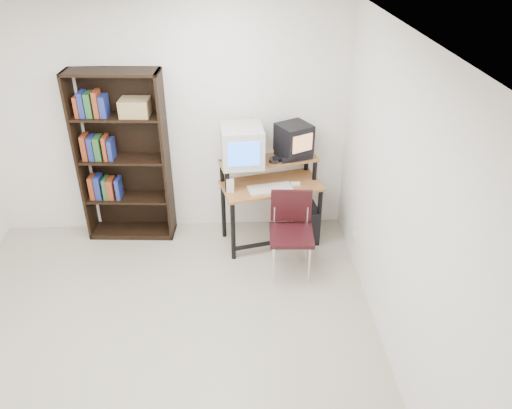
{
  "coord_description": "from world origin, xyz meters",
  "views": [
    {
      "loc": [
        0.72,
        -3.19,
        3.3
      ],
      "look_at": [
        0.94,
        1.1,
        0.78
      ],
      "focal_mm": 35.0,
      "sensor_mm": 36.0,
      "label": 1
    }
  ],
  "objects_px": {
    "school_chair": "(291,225)",
    "bookshelf": "(123,156)",
    "computer_desk": "(271,188)",
    "crt_monitor": "(242,146)",
    "crt_tv": "(294,138)",
    "pc_tower": "(306,221)"
  },
  "relations": [
    {
      "from": "computer_desk",
      "to": "bookshelf",
      "type": "relative_size",
      "value": 0.6
    },
    {
      "from": "pc_tower",
      "to": "crt_monitor",
      "type": "bearing_deg",
      "value": 173.54
    },
    {
      "from": "crt_monitor",
      "to": "crt_tv",
      "type": "bearing_deg",
      "value": 6.92
    },
    {
      "from": "pc_tower",
      "to": "school_chair",
      "type": "bearing_deg",
      "value": -120.61
    },
    {
      "from": "crt_tv",
      "to": "pc_tower",
      "type": "relative_size",
      "value": 0.97
    },
    {
      "from": "computer_desk",
      "to": "bookshelf",
      "type": "height_order",
      "value": "bookshelf"
    },
    {
      "from": "school_chair",
      "to": "bookshelf",
      "type": "xyz_separation_m",
      "value": [
        -1.78,
        0.8,
        0.45
      ]
    },
    {
      "from": "crt_monitor",
      "to": "school_chair",
      "type": "bearing_deg",
      "value": -54.86
    },
    {
      "from": "school_chair",
      "to": "pc_tower",
      "type": "bearing_deg",
      "value": 70.54
    },
    {
      "from": "crt_monitor",
      "to": "crt_tv",
      "type": "height_order",
      "value": "crt_monitor"
    },
    {
      "from": "crt_tv",
      "to": "pc_tower",
      "type": "distance_m",
      "value": 1.01
    },
    {
      "from": "crt_tv",
      "to": "bookshelf",
      "type": "distance_m",
      "value": 1.88
    },
    {
      "from": "crt_tv",
      "to": "computer_desk",
      "type": "bearing_deg",
      "value": -179.12
    },
    {
      "from": "pc_tower",
      "to": "school_chair",
      "type": "distance_m",
      "value": 0.74
    },
    {
      "from": "computer_desk",
      "to": "school_chair",
      "type": "distance_m",
      "value": 0.6
    },
    {
      "from": "computer_desk",
      "to": "pc_tower",
      "type": "distance_m",
      "value": 0.63
    },
    {
      "from": "crt_tv",
      "to": "crt_monitor",
      "type": "bearing_deg",
      "value": 162.99
    },
    {
      "from": "crt_monitor",
      "to": "crt_tv",
      "type": "distance_m",
      "value": 0.57
    },
    {
      "from": "computer_desk",
      "to": "crt_tv",
      "type": "height_order",
      "value": "crt_tv"
    },
    {
      "from": "school_chair",
      "to": "crt_monitor",
      "type": "bearing_deg",
      "value": 132.55
    },
    {
      "from": "crt_tv",
      "to": "bookshelf",
      "type": "bearing_deg",
      "value": 148.94
    },
    {
      "from": "crt_monitor",
      "to": "bookshelf",
      "type": "distance_m",
      "value": 1.33
    }
  ]
}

